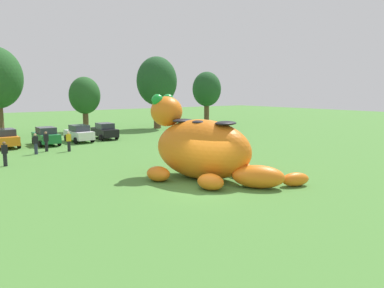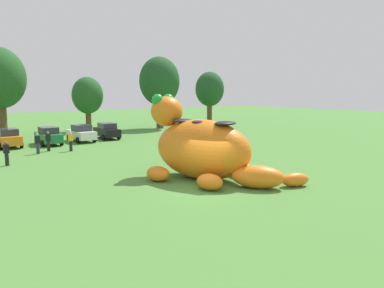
{
  "view_description": "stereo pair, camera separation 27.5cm",
  "coord_description": "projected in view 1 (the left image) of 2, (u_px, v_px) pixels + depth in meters",
  "views": [
    {
      "loc": [
        -11.47,
        -14.58,
        5.14
      ],
      "look_at": [
        1.35,
        2.83,
        1.95
      ],
      "focal_mm": 33.71,
      "sensor_mm": 36.0,
      "label": 1
    },
    {
      "loc": [
        -11.24,
        -14.74,
        5.14
      ],
      "look_at": [
        1.35,
        2.83,
        1.95
      ],
      "focal_mm": 33.71,
      "sensor_mm": 36.0,
      "label": 2
    }
  ],
  "objects": [
    {
      "name": "spectator_by_cars",
      "position": [
        5.0,
        154.0,
        24.73
      ],
      "size": [
        0.38,
        0.26,
        1.71
      ],
      "color": "black",
      "rests_on": "ground"
    },
    {
      "name": "spectator_mid_field",
      "position": [
        46.0,
        142.0,
        30.76
      ],
      "size": [
        0.38,
        0.26,
        1.71
      ],
      "color": "black",
      "rests_on": "ground"
    },
    {
      "name": "spectator_near_inflatable",
      "position": [
        69.0,
        142.0,
        30.77
      ],
      "size": [
        0.38,
        0.26,
        1.71
      ],
      "color": "black",
      "rests_on": "ground"
    },
    {
      "name": "spectator_wandering",
      "position": [
        36.0,
        144.0,
        29.42
      ],
      "size": [
        0.38,
        0.26,
        1.71
      ],
      "color": "#2D334C",
      "rests_on": "ground"
    },
    {
      "name": "car_green",
      "position": [
        46.0,
        136.0,
        34.48
      ],
      "size": [
        1.95,
        4.11,
        1.72
      ],
      "color": "#1E7238",
      "rests_on": "ground"
    },
    {
      "name": "tree_centre_right",
      "position": [
        207.0,
        89.0,
        58.21
      ],
      "size": [
        4.62,
        4.62,
        8.2
      ],
      "color": "brown",
      "rests_on": "ground"
    },
    {
      "name": "car_white",
      "position": [
        79.0,
        133.0,
        36.67
      ],
      "size": [
        2.1,
        4.18,
        1.72
      ],
      "color": "white",
      "rests_on": "ground"
    },
    {
      "name": "tree_centre",
      "position": [
        157.0,
        82.0,
        49.12
      ],
      "size": [
        5.5,
        5.5,
        9.76
      ],
      "color": "brown",
      "rests_on": "ground"
    },
    {
      "name": "car_black",
      "position": [
        105.0,
        131.0,
        38.92
      ],
      "size": [
        2.07,
        4.17,
        1.72
      ],
      "color": "black",
      "rests_on": "ground"
    },
    {
      "name": "ground_plane",
      "position": [
        203.0,
        189.0,
        19.09
      ],
      "size": [
        160.0,
        160.0,
        0.0
      ],
      "primitive_type": "plane",
      "color": "#4C8438"
    },
    {
      "name": "tree_centre_left",
      "position": [
        85.0,
        96.0,
        45.73
      ],
      "size": [
        3.9,
        3.9,
        6.92
      ],
      "color": "brown",
      "rests_on": "ground"
    },
    {
      "name": "giant_inflatable_creature",
      "position": [
        202.0,
        148.0,
        21.07
      ],
      "size": [
        7.07,
        8.76,
        4.95
      ],
      "color": "orange",
      "rests_on": "ground"
    },
    {
      "name": "car_orange",
      "position": [
        5.0,
        138.0,
        32.91
      ],
      "size": [
        1.98,
        4.12,
        1.72
      ],
      "color": "orange",
      "rests_on": "ground"
    }
  ]
}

